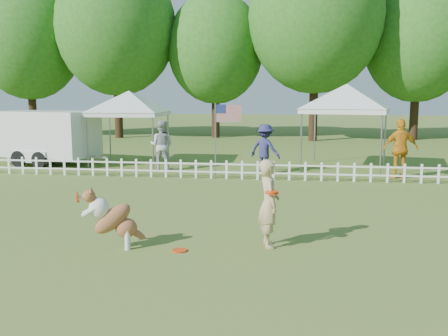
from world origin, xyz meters
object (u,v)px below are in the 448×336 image
spectator_b (265,149)px  spectator_c (401,149)px  spectator_a (162,145)px  handler (269,203)px  cargo_trailer (46,137)px  dog (114,219)px  canopy_tent_right (345,128)px  canopy_tent_left (130,128)px  frisbee_on_turf (179,250)px  flag_pole (215,140)px

spectator_b → spectator_c: 4.40m
spectator_a → handler: bearing=120.9°
cargo_trailer → spectator_c: (12.92, -1.54, -0.09)m
dog → canopy_tent_right: bearing=46.9°
dog → spectator_a: bearing=82.0°
canopy_tent_left → spectator_c: size_ratio=1.44×
handler → canopy_tent_right: (2.29, 9.92, 0.72)m
canopy_tent_right → spectator_b: (-2.82, -1.61, -0.65)m
canopy_tent_left → spectator_c: canopy_tent_left is taller
handler → canopy_tent_right: bearing=-27.3°
spectator_c → canopy_tent_right: bearing=-58.9°
dog → cargo_trailer: (-6.39, 10.00, 0.51)m
canopy_tent_right → handler: bearing=-90.6°
spectator_b → canopy_tent_right: bearing=-124.3°
spectator_a → spectator_b: bearing=-179.9°
canopy_tent_left → spectator_c: bearing=-13.6°
handler → frisbee_on_turf: (-1.52, -0.49, -0.77)m
canopy_tent_left → canopy_tent_right: 8.18m
dog → handler: bearing=-6.9°
frisbee_on_turf → spectator_b: 8.90m
frisbee_on_turf → spectator_a: 9.54m
spectator_a → spectator_c: (8.09, -0.66, 0.07)m
spectator_b → dog: bearing=102.3°
frisbee_on_turf → handler: bearing=17.9°
frisbee_on_turf → spectator_a: (-2.72, 9.10, 0.88)m
dog → canopy_tent_left: size_ratio=0.39×
canopy_tent_left → dog: bearing=-74.5°
canopy_tent_right → flag_pole: bearing=-138.5°
frisbee_on_turf → cargo_trailer: bearing=127.1°
cargo_trailer → spectator_a: (4.83, -0.88, -0.16)m
spectator_c → handler: bearing=56.9°
canopy_tent_right → spectator_c: (1.56, -1.98, -0.54)m
cargo_trailer → spectator_c: size_ratio=2.49×
handler → spectator_b: size_ratio=0.92×
flag_pole → frisbee_on_turf: bearing=-102.9°
cargo_trailer → spectator_c: bearing=5.7°
canopy_tent_left → spectator_a: (1.65, -1.45, -0.50)m
canopy_tent_left → spectator_b: canopy_tent_left is taller
handler → spectator_c: spectator_c is taller
spectator_a → spectator_b: (3.70, -0.30, -0.04)m
handler → spectator_a: (-4.24, 8.61, 0.11)m
canopy_tent_left → flag_pole: size_ratio=1.15×
cargo_trailer → spectator_a: 4.92m
handler → cargo_trailer: size_ratio=0.33×
frisbee_on_turf → flag_pole: 8.08m
canopy_tent_right → cargo_trailer: size_ratio=0.63×
flag_pole → spectator_a: size_ratio=1.36×
canopy_tent_left → canopy_tent_right: canopy_tent_right is taller
canopy_tent_left → spectator_b: 5.66m
flag_pole → spectator_c: size_ratio=1.26×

